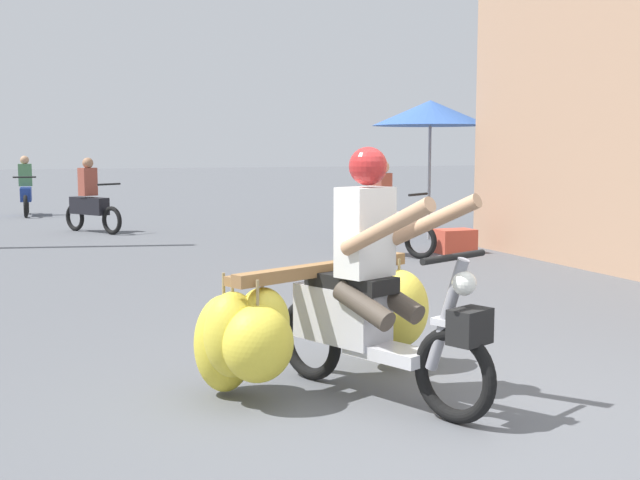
# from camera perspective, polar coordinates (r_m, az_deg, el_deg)

# --- Properties ---
(ground_plane) EXTENTS (120.00, 120.00, 0.00)m
(ground_plane) POSITION_cam_1_polar(r_m,az_deg,el_deg) (4.67, 10.46, -13.16)
(ground_plane) COLOR #56595E
(motorbike_main_loaded) EXTENTS (1.85, 1.73, 1.58)m
(motorbike_main_loaded) POSITION_cam_1_polar(r_m,az_deg,el_deg) (5.15, 0.54, -5.36)
(motorbike_main_loaded) COLOR black
(motorbike_main_loaded) RESTS_ON ground
(motorbike_distant_ahead_left) EXTENTS (0.50, 1.62, 1.40)m
(motorbike_distant_ahead_left) POSITION_cam_1_polar(r_m,az_deg,el_deg) (19.83, -20.40, 3.30)
(motorbike_distant_ahead_left) COLOR black
(motorbike_distant_ahead_left) RESTS_ON ground
(motorbike_distant_ahead_right) EXTENTS (0.96, 1.41, 1.40)m
(motorbike_distant_ahead_right) POSITION_cam_1_polar(r_m,az_deg,el_deg) (15.44, -16.21, 2.62)
(motorbike_distant_ahead_right) COLOR black
(motorbike_distant_ahead_right) RESTS_ON ground
(motorbike_distant_far_ahead) EXTENTS (0.96, 1.41, 1.40)m
(motorbike_distant_far_ahead) POSITION_cam_1_polar(r_m,az_deg,el_deg) (11.66, 4.59, 1.66)
(motorbike_distant_far_ahead) COLOR black
(motorbike_distant_far_ahead) RESTS_ON ground
(market_umbrella_near_shop) EXTENTS (1.99, 1.99, 2.39)m
(market_umbrella_near_shop) POSITION_cam_1_polar(r_m,az_deg,el_deg) (13.83, 7.94, 9.03)
(market_umbrella_near_shop) COLOR #99999E
(market_umbrella_near_shop) RESTS_ON ground
(produce_crate) EXTENTS (0.56, 0.40, 0.36)m
(produce_crate) POSITION_cam_1_polar(r_m,az_deg,el_deg) (12.10, 9.68, -0.08)
(produce_crate) COLOR #CC4C38
(produce_crate) RESTS_ON ground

